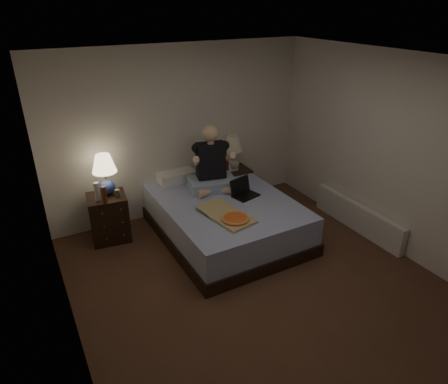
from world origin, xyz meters
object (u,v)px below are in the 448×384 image
soda_can (117,193)px  laptop (246,189)px  radiator (357,217)px  beer_bottle_left (104,195)px  bed (223,216)px  nightstand_left (109,218)px  person (212,159)px  lamp_left (105,175)px  beer_bottle_right (227,166)px  nightstand_right (235,186)px  water_bottle (97,192)px  pizza_box (235,219)px  lamp_right (232,153)px

soda_can → laptop: laptop is taller
radiator → beer_bottle_left: bearing=158.4°
beer_bottle_left → soda_can: bearing=28.5°
soda_can → radiator: (3.04, -1.38, -0.50)m
bed → soda_can: size_ratio=22.05×
soda_can → beer_bottle_left: bearing=-151.5°
nightstand_left → person: size_ratio=0.70×
lamp_left → beer_bottle_right: bearing=-0.0°
nightstand_left → laptop: bearing=-15.1°
nightstand_right → radiator: size_ratio=0.36×
nightstand_right → beer_bottle_left: bearing=-170.0°
soda_can → radiator: bearing=-24.4°
bed → person: person is taller
person → beer_bottle_right: bearing=50.8°
person → water_bottle: bearing=-175.2°
beer_bottle_right → radiator: size_ratio=0.14×
pizza_box → lamp_left: bearing=121.8°
nightstand_right → laptop: size_ratio=1.70×
nightstand_left → pizza_box: size_ratio=0.86×
bed → radiator: 1.93m
laptop → radiator: 1.68m
bed → beer_bottle_left: bearing=162.6°
nightstand_left → radiator: (3.18, -1.46, -0.13)m
nightstand_left → laptop: size_ratio=1.92×
nightstand_right → person: (-0.63, -0.42, 0.73)m
pizza_box → nightstand_left: bearing=124.2°
lamp_right → water_bottle: bearing=-174.1°
soda_can → lamp_right: bearing=7.0°
bed → radiator: bed is taller
beer_bottle_right → lamp_right: bearing=30.8°
lamp_right → soda_can: 1.91m
nightstand_left → soda_can: 0.41m
beer_bottle_left → beer_bottle_right: (1.93, 0.25, -0.07)m
soda_can → radiator: size_ratio=0.06×
beer_bottle_right → person: 0.64m
laptop → lamp_left: bearing=140.8°
nightstand_left → nightstand_right: nightstand_left is taller
beer_bottle_right → soda_can: bearing=-175.2°
water_bottle → soda_can: water_bottle is taller
nightstand_left → pizza_box: bearing=-37.6°
nightstand_left → radiator: nightstand_left is taller
nightstand_left → radiator: 3.50m
laptop → nightstand_right: bearing=55.0°
bed → nightstand_right: nightstand_right is taller
water_bottle → beer_bottle_left: size_ratio=1.09×
lamp_left → person: 1.45m
bed → nightstand_left: (-1.44, 0.63, 0.05)m
bed → beer_bottle_right: size_ratio=9.59×
nightstand_right → lamp_left: lamp_left is taller
nightstand_right → water_bottle: 2.25m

